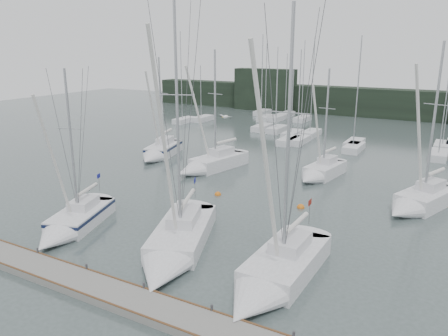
% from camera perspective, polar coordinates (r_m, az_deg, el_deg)
% --- Properties ---
extents(ground, '(160.00, 160.00, 0.00)m').
position_cam_1_polar(ground, '(27.30, -8.20, -11.07)').
color(ground, '#414F4D').
rests_on(ground, ground).
extents(dock, '(24.00, 2.00, 0.40)m').
position_cam_1_polar(dock, '(23.95, -15.72, -15.06)').
color(dock, slate).
rests_on(dock, ground).
extents(far_treeline, '(90.00, 4.00, 5.00)m').
position_cam_1_polar(far_treeline, '(83.15, 18.74, 8.11)').
color(far_treeline, black).
rests_on(far_treeline, ground).
extents(far_building_left, '(12.00, 3.00, 8.00)m').
position_cam_1_polar(far_building_left, '(87.02, 5.37, 10.15)').
color(far_building_left, black).
rests_on(far_building_left, ground).
extents(mast_forest, '(54.02, 25.92, 14.55)m').
position_cam_1_polar(mast_forest, '(63.76, 15.59, 4.46)').
color(mast_forest, silver).
rests_on(mast_forest, ground).
extents(sailboat_near_left, '(4.95, 8.42, 11.73)m').
position_cam_1_polar(sailboat_near_left, '(31.55, -19.46, -7.03)').
color(sailboat_near_left, silver).
rests_on(sailboat_near_left, ground).
extents(sailboat_near_center, '(6.73, 11.17, 16.12)m').
position_cam_1_polar(sailboat_near_center, '(26.56, -6.62, -10.51)').
color(sailboat_near_center, silver).
rests_on(sailboat_near_center, ground).
extents(sailboat_near_right, '(3.16, 9.94, 15.27)m').
position_cam_1_polar(sailboat_near_right, '(23.48, 6.24, -14.15)').
color(sailboat_near_right, silver).
rests_on(sailboat_near_right, ground).
extents(sailboat_mid_a, '(4.64, 8.60, 11.90)m').
position_cam_1_polar(sailboat_mid_a, '(49.95, -8.50, 2.05)').
color(sailboat_mid_a, silver).
rests_on(sailboat_mid_a, ground).
extents(sailboat_mid_b, '(4.48, 9.19, 12.76)m').
position_cam_1_polar(sailboat_mid_b, '(44.12, -2.22, 0.38)').
color(sailboat_mid_b, silver).
rests_on(sailboat_mid_b, ground).
extents(sailboat_mid_c, '(3.36, 7.07, 10.98)m').
position_cam_1_polar(sailboat_mid_c, '(42.46, 12.28, -0.64)').
color(sailboat_mid_c, silver).
rests_on(sailboat_mid_c, ground).
extents(sailboat_mid_e, '(5.22, 8.35, 13.42)m').
position_cam_1_polar(sailboat_mid_e, '(36.69, 23.88, -4.17)').
color(sailboat_mid_e, silver).
rests_on(sailboat_mid_e, ground).
extents(buoy_a, '(0.56, 0.56, 0.56)m').
position_cam_1_polar(buoy_a, '(37.18, -0.81, -3.53)').
color(buoy_a, orange).
rests_on(buoy_a, ground).
extents(buoy_b, '(0.61, 0.61, 0.61)m').
position_cam_1_polar(buoy_b, '(34.81, 9.98, -5.13)').
color(buoy_b, orange).
rests_on(buoy_b, ground).
extents(seagull, '(0.91, 0.51, 0.19)m').
position_cam_1_polar(seagull, '(23.63, 0.20, 6.72)').
color(seagull, silver).
rests_on(seagull, ground).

